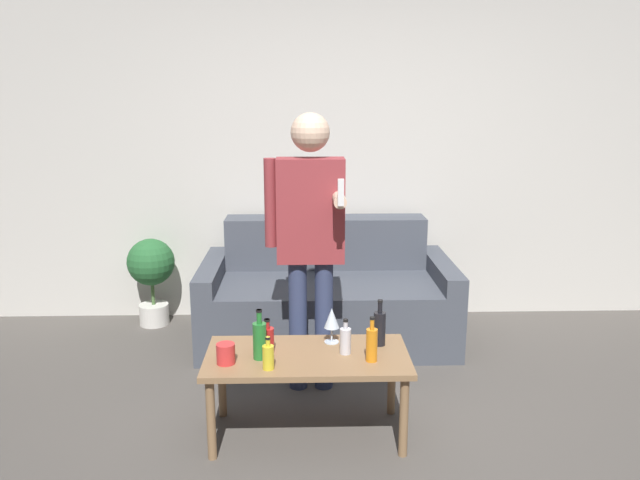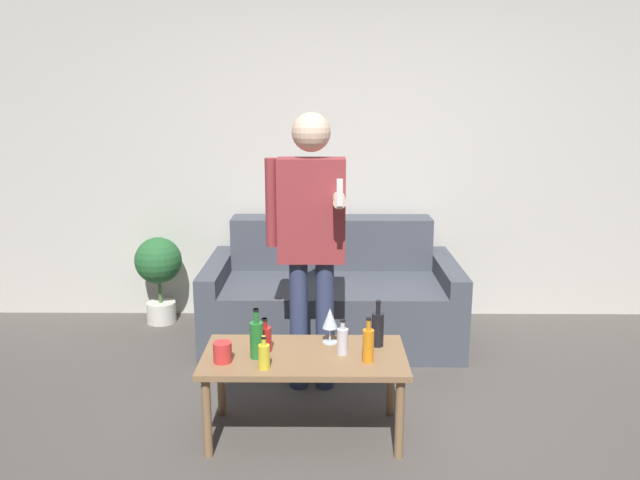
% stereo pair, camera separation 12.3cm
% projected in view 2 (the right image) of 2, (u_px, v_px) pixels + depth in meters
% --- Properties ---
extents(wall_back, '(8.00, 0.06, 2.70)m').
position_uv_depth(wall_back, '(357.00, 146.00, 4.77)').
color(wall_back, silver).
rests_on(wall_back, ground_plane).
extents(couch, '(1.77, 0.95, 0.84)m').
position_uv_depth(couch, '(332.00, 297.00, 4.51)').
color(couch, '#474C56').
rests_on(couch, ground_plane).
extents(coffee_table, '(1.03, 0.52, 0.45)m').
position_uv_depth(coffee_table, '(304.00, 364.00, 3.18)').
color(coffee_table, '#8E6B47').
rests_on(coffee_table, ground_plane).
extents(bottle_orange, '(0.06, 0.06, 0.18)m').
position_uv_depth(bottle_orange, '(343.00, 340.00, 3.16)').
color(bottle_orange, silver).
rests_on(bottle_orange, coffee_table).
extents(bottle_green, '(0.06, 0.06, 0.25)m').
position_uv_depth(bottle_green, '(378.00, 328.00, 3.25)').
color(bottle_green, black).
rests_on(bottle_green, coffee_table).
extents(bottle_dark, '(0.06, 0.06, 0.23)m').
position_uv_depth(bottle_dark, '(368.00, 344.00, 3.06)').
color(bottle_dark, orange).
rests_on(bottle_dark, coffee_table).
extents(bottle_yellow, '(0.06, 0.06, 0.16)m').
position_uv_depth(bottle_yellow, '(264.00, 355.00, 2.99)').
color(bottle_yellow, yellow).
rests_on(bottle_yellow, coffee_table).
extents(bottle_red, '(0.07, 0.07, 0.26)m').
position_uv_depth(bottle_red, '(257.00, 339.00, 3.11)').
color(bottle_red, '#23752D').
rests_on(bottle_red, coffee_table).
extents(bottle_clear, '(0.07, 0.07, 0.18)m').
position_uv_depth(bottle_clear, '(265.00, 338.00, 3.19)').
color(bottle_clear, '#B21E1E').
rests_on(bottle_clear, coffee_table).
extents(wine_glass_near, '(0.08, 0.08, 0.19)m').
position_uv_depth(wine_glass_near, '(330.00, 319.00, 3.29)').
color(wine_glass_near, silver).
rests_on(wine_glass_near, coffee_table).
extents(cup_on_table, '(0.09, 0.09, 0.10)m').
position_uv_depth(cup_on_table, '(222.00, 352.00, 3.07)').
color(cup_on_table, red).
rests_on(cup_on_table, coffee_table).
extents(person_standing_front, '(0.45, 0.42, 1.64)m').
position_uv_depth(person_standing_front, '(311.00, 230.00, 3.57)').
color(person_standing_front, navy).
rests_on(person_standing_front, ground_plane).
extents(potted_plant, '(0.36, 0.36, 0.67)m').
position_uv_depth(potted_plant, '(159.00, 268.00, 4.77)').
color(potted_plant, silver).
rests_on(potted_plant, ground_plane).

